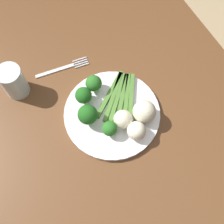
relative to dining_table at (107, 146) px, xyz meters
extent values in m
cube|color=tan|center=(0.00, 0.00, -0.66)|extent=(6.00, 6.00, 0.02)
cube|color=brown|center=(0.00, 0.00, 0.08)|extent=(1.45, 0.92, 0.04)
cylinder|color=brown|center=(-0.66, 0.40, -0.29)|extent=(0.07, 0.07, 0.70)
cylinder|color=white|center=(-0.05, 0.04, 0.10)|extent=(0.27, 0.27, 0.01)
cube|color=#47752D|center=(-0.10, 0.06, 0.12)|extent=(0.11, 0.13, 0.01)
cube|color=#47752D|center=(-0.09, 0.07, 0.12)|extent=(0.12, 0.12, 0.01)
cube|color=#47752D|center=(-0.08, 0.08, 0.12)|extent=(0.13, 0.12, 0.01)
cube|color=#47752D|center=(-0.07, 0.09, 0.12)|extent=(0.13, 0.11, 0.01)
cube|color=#47752D|center=(-0.07, 0.10, 0.12)|extent=(0.14, 0.10, 0.01)
cube|color=#47752D|center=(-0.06, 0.11, 0.12)|extent=(0.14, 0.09, 0.01)
cylinder|color=#4C7F2B|center=(-0.12, -0.01, 0.12)|extent=(0.02, 0.02, 0.02)
sphere|color=#1E5B1C|center=(-0.12, -0.01, 0.14)|extent=(0.05, 0.05, 0.05)
cylinder|color=#4C7F2B|center=(-0.06, -0.02, 0.12)|extent=(0.02, 0.02, 0.02)
sphere|color=#1E5B1C|center=(-0.06, -0.02, 0.15)|extent=(0.05, 0.05, 0.05)
cylinder|color=#568E33|center=(-0.14, 0.03, 0.12)|extent=(0.02, 0.02, 0.02)
sphere|color=#286B23|center=(-0.14, 0.03, 0.14)|extent=(0.05, 0.05, 0.05)
cylinder|color=#568E33|center=(0.00, 0.01, 0.12)|extent=(0.01, 0.01, 0.01)
sphere|color=#286B23|center=(0.00, 0.01, 0.14)|extent=(0.04, 0.04, 0.04)
sphere|color=silver|center=(0.04, 0.07, 0.14)|extent=(0.05, 0.05, 0.05)
sphere|color=beige|center=(0.00, 0.11, 0.14)|extent=(0.06, 0.06, 0.06)
sphere|color=beige|center=(-0.01, 0.05, 0.14)|extent=(0.05, 0.05, 0.05)
cube|color=silver|center=(-0.26, -0.05, 0.10)|extent=(0.02, 0.12, 0.00)
cube|color=silver|center=(-0.24, 0.03, 0.10)|extent=(0.01, 0.05, 0.00)
cube|color=silver|center=(-0.24, 0.04, 0.10)|extent=(0.01, 0.05, 0.00)
cube|color=silver|center=(-0.25, 0.04, 0.10)|extent=(0.01, 0.05, 0.00)
cube|color=silver|center=(-0.26, 0.04, 0.10)|extent=(0.01, 0.05, 0.00)
cylinder|color=silver|center=(-0.24, -0.17, 0.15)|extent=(0.07, 0.07, 0.10)
camera|label=1|loc=(0.23, -0.10, 0.82)|focal=44.70mm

